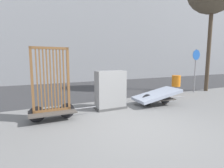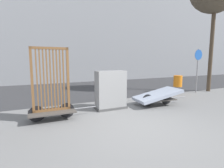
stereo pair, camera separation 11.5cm
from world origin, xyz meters
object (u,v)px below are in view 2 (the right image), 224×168
(bike_cart_with_mattress, at_px, (157,96))
(utility_cabinet, at_px, (111,91))
(bike_cart_with_bedframe, at_px, (52,96))
(sign_post, at_px, (198,64))
(trash_bin, at_px, (178,81))

(bike_cart_with_mattress, xyz_separation_m, utility_cabinet, (-1.86, 0.33, 0.27))
(bike_cart_with_bedframe, xyz_separation_m, bike_cart_with_mattress, (3.94, -0.00, -0.35))
(bike_cart_with_bedframe, relative_size, bike_cart_with_mattress, 0.94)
(bike_cart_with_bedframe, relative_size, utility_cabinet, 1.54)
(utility_cabinet, distance_m, sign_post, 5.81)
(bike_cart_with_mattress, relative_size, trash_bin, 2.28)
(bike_cart_with_bedframe, xyz_separation_m, sign_post, (7.74, 1.27, 0.82))
(bike_cart_with_bedframe, height_order, trash_bin, bike_cart_with_bedframe)
(trash_bin, bearing_deg, sign_post, -0.34)
(bike_cart_with_mattress, distance_m, sign_post, 4.18)
(bike_cart_with_mattress, bearing_deg, bike_cart_with_bedframe, -173.92)
(utility_cabinet, relative_size, sign_post, 0.58)
(trash_bin, bearing_deg, utility_cabinet, -167.48)
(sign_post, bearing_deg, bike_cart_with_bedframe, -170.66)
(bike_cart_with_mattress, distance_m, utility_cabinet, 1.91)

